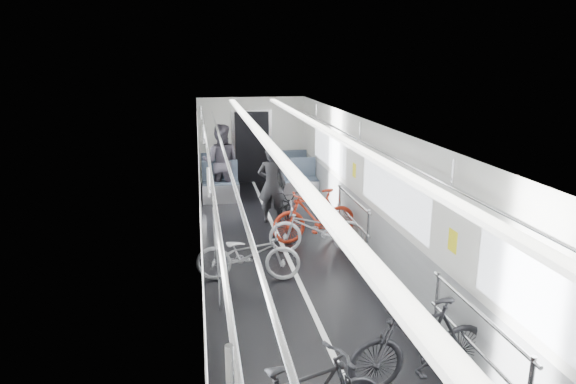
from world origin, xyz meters
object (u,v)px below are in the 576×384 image
bike_left_far (248,254)px  bike_right_far (314,216)px  bike_right_mid (317,228)px  person_standing (272,185)px  bike_aisle (285,205)px  bike_right_near (420,343)px  person_seated (221,162)px

bike_left_far → bike_right_far: size_ratio=0.98×
bike_left_far → bike_right_mid: 1.67m
bike_right_far → person_standing: (-0.64, 1.29, 0.32)m
bike_aisle → person_standing: size_ratio=0.90×
bike_right_near → bike_right_mid: (-0.20, 4.02, -0.04)m
bike_right_mid → person_seated: size_ratio=0.93×
bike_left_far → bike_right_near: bearing=-143.4°
bike_right_mid → bike_aisle: size_ratio=1.16×
bike_right_far → person_seated: bearing=-162.9°
bike_aisle → person_standing: bearing=155.0°
bike_right_far → person_seated: (-1.63, 3.35, 0.44)m
bike_right_mid → bike_left_far: bearing=-46.7°
bike_right_far → person_seated: 3.75m
bike_right_mid → person_seated: (-1.54, 3.95, 0.49)m
bike_right_mid → person_standing: size_ratio=1.05×
person_seated → bike_aisle: bearing=132.0°
bike_aisle → bike_right_far: bearing=-76.7°
bike_right_mid → person_standing: (-0.56, 1.89, 0.38)m
bike_right_far → person_standing: size_ratio=1.02×
person_standing → bike_aisle: bearing=176.2°
bike_right_far → bike_aisle: bearing=-171.1°
bike_left_far → bike_right_near: size_ratio=1.00×
bike_right_near → bike_right_mid: bike_right_near is taller
bike_left_far → bike_right_mid: (1.36, 0.97, 0.02)m
bike_left_far → bike_right_far: 2.13m
bike_left_far → person_seated: 4.95m
bike_right_far → bike_left_far: bearing=-51.4°
bike_right_mid → bike_right_far: bike_right_far is taller
bike_right_near → person_seated: bearing=-173.1°
bike_left_far → bike_right_far: bearing=-33.1°
bike_right_near → bike_right_far: (-0.12, 4.62, 0.01)m
bike_right_mid → bike_right_far: (0.08, 0.60, 0.05)m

